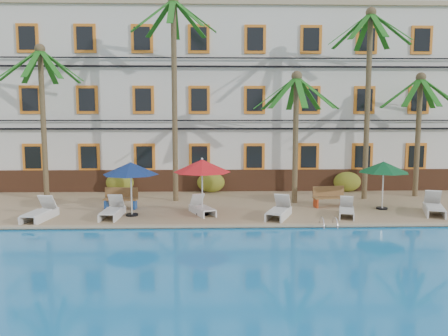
{
  "coord_description": "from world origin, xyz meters",
  "views": [
    {
      "loc": [
        -0.81,
        -16.86,
        4.31
      ],
      "look_at": [
        -0.27,
        3.0,
        2.0
      ],
      "focal_mm": 35.0,
      "sensor_mm": 36.0,
      "label": 1
    }
  ],
  "objects_px": {
    "palm_e": "(419,116)",
    "lounger_c": "(202,208)",
    "palm_c": "(296,118)",
    "palm_a": "(42,101)",
    "umbrella_red": "(202,166)",
    "palm_d": "(368,80)",
    "lounger_f": "(434,207)",
    "bench_left": "(121,198)",
    "lounger_d": "(279,211)",
    "palm_b": "(174,74)",
    "lounger_a": "(40,212)",
    "lounger_e": "(347,210)",
    "umbrella_green": "(384,167)",
    "bench_right": "(329,196)",
    "umbrella_blue": "(131,169)",
    "lounger_b": "(113,210)",
    "pool_ladder": "(328,226)"
  },
  "relations": [
    {
      "from": "palm_a",
      "to": "bench_right",
      "type": "height_order",
      "value": "palm_a"
    },
    {
      "from": "palm_a",
      "to": "bench_left",
      "type": "distance_m",
      "value": 6.4
    },
    {
      "from": "lounger_a",
      "to": "lounger_e",
      "type": "relative_size",
      "value": 1.14
    },
    {
      "from": "palm_d",
      "to": "lounger_f",
      "type": "height_order",
      "value": "palm_d"
    },
    {
      "from": "palm_a",
      "to": "palm_b",
      "type": "height_order",
      "value": "palm_b"
    },
    {
      "from": "palm_c",
      "to": "pool_ladder",
      "type": "height_order",
      "value": "palm_c"
    },
    {
      "from": "umbrella_green",
      "to": "bench_right",
      "type": "xyz_separation_m",
      "value": [
        -2.24,
        0.59,
        -1.4
      ]
    },
    {
      "from": "palm_b",
      "to": "palm_d",
      "type": "height_order",
      "value": "palm_b"
    },
    {
      "from": "palm_c",
      "to": "lounger_c",
      "type": "bearing_deg",
      "value": -151.97
    },
    {
      "from": "lounger_c",
      "to": "bench_right",
      "type": "xyz_separation_m",
      "value": [
        5.76,
        1.34,
        0.21
      ]
    },
    {
      "from": "bench_left",
      "to": "lounger_d",
      "type": "bearing_deg",
      "value": -16.43
    },
    {
      "from": "lounger_f",
      "to": "palm_e",
      "type": "bearing_deg",
      "value": 74.51
    },
    {
      "from": "palm_c",
      "to": "bench_right",
      "type": "distance_m",
      "value": 3.97
    },
    {
      "from": "umbrella_green",
      "to": "lounger_b",
      "type": "distance_m",
      "value": 11.81
    },
    {
      "from": "palm_e",
      "to": "lounger_c",
      "type": "height_order",
      "value": "palm_e"
    },
    {
      "from": "lounger_d",
      "to": "lounger_c",
      "type": "bearing_deg",
      "value": 166.0
    },
    {
      "from": "lounger_a",
      "to": "bench_right",
      "type": "relative_size",
      "value": 1.29
    },
    {
      "from": "lounger_e",
      "to": "umbrella_red",
      "type": "bearing_deg",
      "value": 175.79
    },
    {
      "from": "palm_c",
      "to": "bench_left",
      "type": "height_order",
      "value": "palm_c"
    },
    {
      "from": "umbrella_red",
      "to": "umbrella_green",
      "type": "relative_size",
      "value": 1.09
    },
    {
      "from": "palm_d",
      "to": "lounger_c",
      "type": "distance_m",
      "value": 10.32
    },
    {
      "from": "lounger_f",
      "to": "umbrella_blue",
      "type": "bearing_deg",
      "value": 179.81
    },
    {
      "from": "lounger_d",
      "to": "lounger_e",
      "type": "xyz_separation_m",
      "value": [
        2.84,
        0.19,
        -0.04
      ]
    },
    {
      "from": "palm_a",
      "to": "umbrella_blue",
      "type": "bearing_deg",
      "value": -36.98
    },
    {
      "from": "palm_e",
      "to": "lounger_c",
      "type": "relative_size",
      "value": 3.53
    },
    {
      "from": "palm_b",
      "to": "lounger_b",
      "type": "distance_m",
      "value": 7.19
    },
    {
      "from": "palm_b",
      "to": "umbrella_red",
      "type": "distance_m",
      "value": 5.33
    },
    {
      "from": "palm_b",
      "to": "umbrella_green",
      "type": "bearing_deg",
      "value": -13.38
    },
    {
      "from": "palm_a",
      "to": "lounger_b",
      "type": "height_order",
      "value": "palm_a"
    },
    {
      "from": "umbrella_blue",
      "to": "palm_b",
      "type": "bearing_deg",
      "value": 64.38
    },
    {
      "from": "palm_a",
      "to": "umbrella_red",
      "type": "height_order",
      "value": "palm_a"
    },
    {
      "from": "palm_a",
      "to": "palm_b",
      "type": "distance_m",
      "value": 6.55
    },
    {
      "from": "palm_d",
      "to": "umbrella_blue",
      "type": "distance_m",
      "value": 12.14
    },
    {
      "from": "lounger_e",
      "to": "umbrella_green",
      "type": "bearing_deg",
      "value": 33.96
    },
    {
      "from": "lounger_f",
      "to": "palm_c",
      "type": "bearing_deg",
      "value": 154.14
    },
    {
      "from": "palm_a",
      "to": "lounger_f",
      "type": "bearing_deg",
      "value": -11.9
    },
    {
      "from": "umbrella_blue",
      "to": "lounger_c",
      "type": "bearing_deg",
      "value": 5.15
    },
    {
      "from": "lounger_d",
      "to": "palm_b",
      "type": "bearing_deg",
      "value": 140.07
    },
    {
      "from": "bench_left",
      "to": "umbrella_blue",
      "type": "bearing_deg",
      "value": -63.44
    },
    {
      "from": "palm_c",
      "to": "bench_left",
      "type": "relative_size",
      "value": 4.04
    },
    {
      "from": "umbrella_red",
      "to": "lounger_b",
      "type": "height_order",
      "value": "umbrella_red"
    },
    {
      "from": "lounger_e",
      "to": "lounger_d",
      "type": "bearing_deg",
      "value": -176.24
    },
    {
      "from": "palm_a",
      "to": "lounger_f",
      "type": "height_order",
      "value": "palm_a"
    },
    {
      "from": "palm_b",
      "to": "palm_c",
      "type": "distance_m",
      "value": 6.12
    },
    {
      "from": "umbrella_blue",
      "to": "lounger_e",
      "type": "xyz_separation_m",
      "value": [
        8.89,
        -0.34,
        -1.71
      ]
    },
    {
      "from": "umbrella_red",
      "to": "lounger_f",
      "type": "distance_m",
      "value": 9.93
    },
    {
      "from": "lounger_a",
      "to": "pool_ladder",
      "type": "relative_size",
      "value": 2.69
    },
    {
      "from": "palm_b",
      "to": "palm_d",
      "type": "relative_size",
      "value": 1.05
    },
    {
      "from": "palm_b",
      "to": "palm_c",
      "type": "height_order",
      "value": "palm_b"
    },
    {
      "from": "lounger_e",
      "to": "pool_ladder",
      "type": "height_order",
      "value": "lounger_e"
    }
  ]
}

